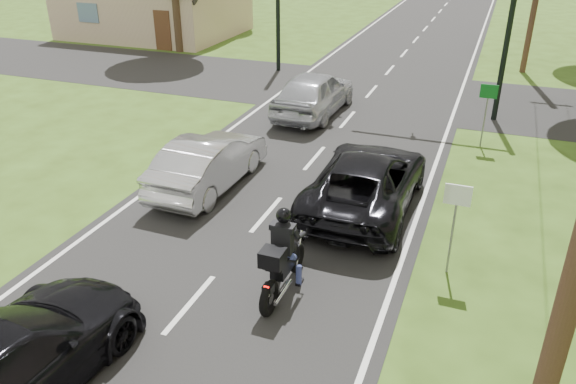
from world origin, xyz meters
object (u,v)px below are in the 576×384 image
object	(u,v)px
dark_suv	(366,180)
traffic_signal	(458,4)
silver_sedan	(209,162)
silver_suv	(314,93)
dark_car_behind	(1,366)
sign_green	(487,100)
sign_white	(456,208)
motorcycle_rider	(282,261)

from	to	relation	value
dark_suv	traffic_signal	world-z (taller)	traffic_signal
silver_sedan	silver_suv	distance (m)	7.23
dark_suv	silver_suv	xyz separation A→B (m)	(-3.71, 6.85, 0.09)
dark_car_behind	sign_green	world-z (taller)	sign_green
traffic_signal	sign_white	bearing A→B (deg)	-82.95
motorcycle_rider	dark_car_behind	bearing A→B (deg)	-124.74
motorcycle_rider	traffic_signal	distance (m)	13.51
dark_suv	silver_sedan	xyz separation A→B (m)	(-4.45, -0.34, -0.01)
sign_green	motorcycle_rider	bearing A→B (deg)	-108.36
silver_sedan	sign_white	distance (m)	7.21
dark_suv	silver_sedan	distance (m)	4.47
silver_sedan	traffic_signal	size ratio (longest dim) A/B	0.72
sign_white	sign_green	world-z (taller)	same
dark_car_behind	sign_white	xyz separation A→B (m)	(6.12, 6.23, 0.82)
traffic_signal	sign_white	size ratio (longest dim) A/B	3.00
sign_green	silver_suv	bearing A→B (deg)	169.18
traffic_signal	sign_green	xyz separation A→B (m)	(1.56, -3.02, -2.54)
dark_suv	silver_sedan	world-z (taller)	dark_suv
silver_sedan	dark_car_behind	size ratio (longest dim) A/B	0.86
motorcycle_rider	sign_white	world-z (taller)	sign_white
sign_white	traffic_signal	bearing A→B (deg)	97.05
dark_suv	motorcycle_rider	bearing A→B (deg)	80.96
motorcycle_rider	silver_sedan	distance (m)	5.47
motorcycle_rider	dark_suv	world-z (taller)	motorcycle_rider
motorcycle_rider	silver_suv	size ratio (longest dim) A/B	0.45
traffic_signal	sign_white	world-z (taller)	traffic_signal
dark_suv	dark_car_behind	world-z (taller)	dark_car_behind
dark_car_behind	sign_green	bearing A→B (deg)	-111.87
motorcycle_rider	dark_suv	distance (m)	4.36
motorcycle_rider	silver_sedan	size ratio (longest dim) A/B	0.50
motorcycle_rider	dark_car_behind	size ratio (longest dim) A/B	0.43
dark_suv	dark_car_behind	size ratio (longest dim) A/B	1.04
silver_sedan	traffic_signal	distance (m)	11.07
sign_green	sign_white	bearing A→B (deg)	-91.43
traffic_signal	dark_suv	bearing A→B (deg)	-96.93
motorcycle_rider	sign_green	size ratio (longest dim) A/B	1.07
dark_car_behind	traffic_signal	world-z (taller)	traffic_signal
silver_suv	traffic_signal	world-z (taller)	traffic_signal
sign_green	traffic_signal	bearing A→B (deg)	117.38
motorcycle_rider	silver_sedan	xyz separation A→B (m)	(-3.77, 3.97, -0.00)
motorcycle_rider	silver_suv	distance (m)	11.56
dark_suv	traffic_signal	distance (m)	9.34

